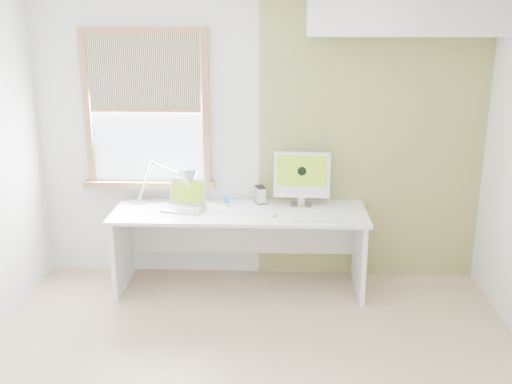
{
  "coord_description": "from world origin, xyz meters",
  "views": [
    {
      "loc": [
        0.18,
        -3.47,
        2.35
      ],
      "look_at": [
        0.0,
        1.05,
        1.0
      ],
      "focal_mm": 41.51,
      "sensor_mm": 36.0,
      "label": 1
    }
  ],
  "objects_px": {
    "desk": "(240,229)",
    "external_drive": "(260,195)",
    "laptop": "(186,202)",
    "imac": "(302,176)",
    "desk_lamp": "(179,183)"
  },
  "relations": [
    {
      "from": "laptop",
      "to": "desk",
      "type": "bearing_deg",
      "value": 0.76
    },
    {
      "from": "imac",
      "to": "desk_lamp",
      "type": "bearing_deg",
      "value": -179.3
    },
    {
      "from": "desk",
      "to": "external_drive",
      "type": "height_order",
      "value": "external_drive"
    },
    {
      "from": "desk",
      "to": "laptop",
      "type": "relative_size",
      "value": 5.62
    },
    {
      "from": "imac",
      "to": "desk",
      "type": "bearing_deg",
      "value": -168.24
    },
    {
      "from": "desk_lamp",
      "to": "external_drive",
      "type": "xyz_separation_m",
      "value": [
        0.72,
        0.07,
        -0.12
      ]
    },
    {
      "from": "imac",
      "to": "external_drive",
      "type": "bearing_deg",
      "value": 170.89
    },
    {
      "from": "desk",
      "to": "external_drive",
      "type": "bearing_deg",
      "value": 45.13
    },
    {
      "from": "laptop",
      "to": "external_drive",
      "type": "distance_m",
      "value": 0.67
    },
    {
      "from": "external_drive",
      "to": "imac",
      "type": "relative_size",
      "value": 0.31
    },
    {
      "from": "external_drive",
      "to": "imac",
      "type": "bearing_deg",
      "value": -9.11
    },
    {
      "from": "desk",
      "to": "imac",
      "type": "bearing_deg",
      "value": 11.76
    },
    {
      "from": "desk",
      "to": "imac",
      "type": "xyz_separation_m",
      "value": [
        0.54,
        0.11,
        0.47
      ]
    },
    {
      "from": "desk",
      "to": "external_drive",
      "type": "distance_m",
      "value": 0.36
    },
    {
      "from": "laptop",
      "to": "imac",
      "type": "relative_size",
      "value": 0.79
    }
  ]
}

